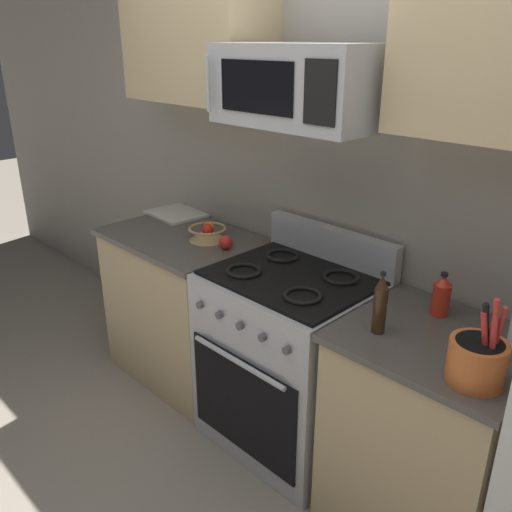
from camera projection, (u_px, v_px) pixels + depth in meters
The scene contains 14 objects.
ground_plane at pixel (191, 503), 2.42m from camera, with size 16.00×16.00×0.00m, color gray.
wall_back at pixel (347, 182), 2.60m from camera, with size 8.00×0.10×2.60m, color #9E998E.
counter_left at pixel (185, 305), 3.22m from camera, with size 0.90×0.64×0.91m.
range_oven at pixel (290, 358), 2.66m from camera, with size 0.76×0.68×1.09m.
counter_right at pixel (426, 434), 2.17m from camera, with size 0.71×0.64×0.91m.
microwave at pixel (302, 85), 2.18m from camera, with size 0.72×0.44×0.32m.
upper_cabinets_left at pixel (196, 34), 2.76m from camera, with size 0.89×0.34×0.67m.
upper_cabinets_right at pixel (511, 33), 1.71m from camera, with size 0.70×0.34×0.67m.
utensil_crock at pixel (477, 360), 1.72m from camera, with size 0.18×0.18×0.32m.
fruit_basket at pixel (207, 233), 2.95m from camera, with size 0.21×0.21×0.09m.
apple_loose at pixel (226, 242), 2.82m from camera, with size 0.07×0.07×0.07m, color red.
cutting_board at pixel (176, 214), 3.38m from camera, with size 0.34×0.28×0.02m, color silver.
bottle_soy at pixel (380, 305), 2.00m from camera, with size 0.05×0.05×0.25m.
bottle_hot_sauce at pixel (441, 296), 2.14m from camera, with size 0.07×0.07×0.19m.
Camera 1 is at (1.49, -1.07, 1.95)m, focal length 37.56 mm.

